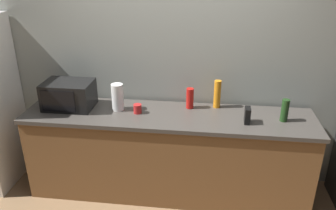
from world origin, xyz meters
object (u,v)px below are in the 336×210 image
(cordless_phone, at_px, (247,115))
(bottle_dish_soap, at_px, (217,94))
(bottle_hot_sauce, at_px, (190,98))
(mug_red, at_px, (138,109))
(paper_towel_roll, at_px, (118,97))
(bottle_wine, at_px, (285,110))
(microwave, at_px, (69,95))

(cordless_phone, height_order, bottle_dish_soap, bottle_dish_soap)
(cordless_phone, xyz_separation_m, bottle_hot_sauce, (-0.55, 0.27, 0.03))
(bottle_hot_sauce, distance_m, mug_red, 0.54)
(paper_towel_roll, height_order, bottle_wine, paper_towel_roll)
(paper_towel_roll, bearing_deg, cordless_phone, -6.15)
(bottle_dish_soap, xyz_separation_m, mug_red, (-0.77, -0.24, -0.10))
(cordless_phone, bearing_deg, paper_towel_roll, 175.34)
(bottle_hot_sauce, height_order, bottle_wine, bottle_wine)
(cordless_phone, relative_size, mug_red, 1.66)
(microwave, xyz_separation_m, bottle_wine, (2.10, -0.05, -0.03))
(paper_towel_roll, xyz_separation_m, bottle_dish_soap, (0.98, 0.18, 0.01))
(bottle_wine, bearing_deg, paper_towel_roll, 178.06)
(mug_red, bearing_deg, bottle_dish_soap, 17.21)
(paper_towel_roll, relative_size, bottle_dish_soap, 0.95)
(microwave, relative_size, mug_red, 5.31)
(microwave, relative_size, bottle_wine, 2.23)
(cordless_phone, bearing_deg, bottle_hot_sauce, 155.47)
(microwave, height_order, cordless_phone, microwave)
(cordless_phone, distance_m, mug_red, 1.05)
(microwave, bearing_deg, bottle_dish_soap, 7.18)
(bottle_hot_sauce, relative_size, mug_red, 2.31)
(bottle_hot_sauce, distance_m, bottle_dish_soap, 0.28)
(bottle_wine, distance_m, bottle_dish_soap, 0.66)
(microwave, xyz_separation_m, bottle_hot_sauce, (1.21, 0.13, -0.03))
(paper_towel_roll, distance_m, cordless_phone, 1.26)
(cordless_phone, relative_size, bottle_wine, 0.70)
(mug_red, bearing_deg, cordless_phone, -4.45)
(microwave, relative_size, bottle_dish_soap, 1.69)
(cordless_phone, bearing_deg, microwave, 177.16)
(bottle_hot_sauce, distance_m, bottle_wine, 0.91)
(microwave, distance_m, bottle_wine, 2.10)
(paper_towel_roll, height_order, bottle_hot_sauce, paper_towel_roll)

